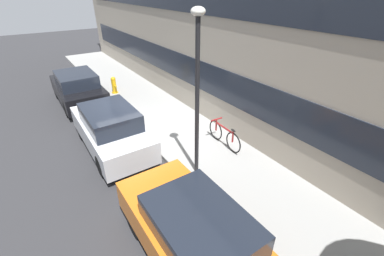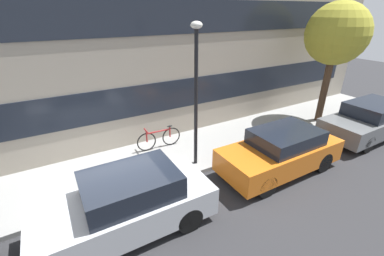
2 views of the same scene
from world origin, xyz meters
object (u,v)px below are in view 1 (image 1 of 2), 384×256
object	(u,v)px
bicycle	(224,135)
lamp_post	(197,81)
parked_car_silver	(111,129)
fire_hydrant	(114,85)
parked_car_black	(78,88)
parked_car_orange	(196,236)

from	to	relation	value
bicycle	lamp_post	distance (m)	2.81
parked_car_silver	fire_hydrant	distance (m)	4.87
parked_car_black	parked_car_silver	world-z (taller)	parked_car_silver
parked_car_orange	lamp_post	xyz separation A→B (m)	(-2.17, 1.52, 2.11)
parked_car_orange	lamp_post	distance (m)	3.38
parked_car_black	lamp_post	bearing A→B (deg)	-168.16
parked_car_silver	lamp_post	bearing A→B (deg)	-150.31
parked_car_silver	parked_car_black	bearing A→B (deg)	0.00
parked_car_orange	bicycle	bearing A→B (deg)	-47.57
parked_car_silver	lamp_post	world-z (taller)	lamp_post
parked_car_black	fire_hydrant	distance (m)	1.65
lamp_post	parked_car_silver	bearing A→B (deg)	-150.31
parked_car_orange	lamp_post	world-z (taller)	lamp_post
parked_car_black	lamp_post	size ratio (longest dim) A/B	0.92
parked_car_orange	parked_car_black	bearing A→B (deg)	0.00
parked_car_black	fire_hydrant	size ratio (longest dim) A/B	4.89
parked_car_orange	fire_hydrant	bearing A→B (deg)	-9.91
fire_hydrant	bicycle	distance (m)	6.78
parked_car_silver	bicycle	bearing A→B (deg)	-123.96
parked_car_orange	bicycle	distance (m)	4.13
parked_car_black	parked_car_orange	size ratio (longest dim) A/B	1.00
parked_car_black	bicycle	size ratio (longest dim) A/B	2.43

